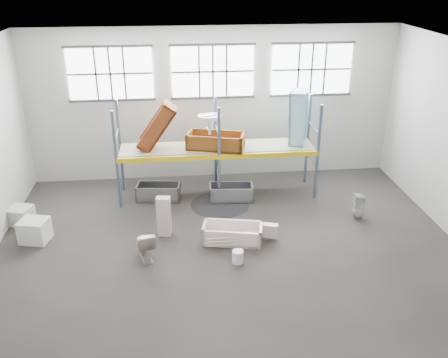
{
  "coord_description": "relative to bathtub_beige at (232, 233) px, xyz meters",
  "views": [
    {
      "loc": [
        -1.24,
        -10.48,
        6.83
      ],
      "look_at": [
        0.0,
        1.5,
        1.4
      ],
      "focal_mm": 39.08,
      "sensor_mm": 36.0,
      "label": 1
    }
  ],
  "objects": [
    {
      "name": "rack_upright_lb",
      "position": [
        -3.13,
        3.52,
        1.27
      ],
      "size": [
        0.08,
        0.08,
        3.0
      ],
      "primitive_type": "cube",
      "color": "slate",
      "rests_on": "floor"
    },
    {
      "name": "window_left",
      "position": [
        -3.33,
        4.36,
        3.37
      ],
      "size": [
        2.6,
        0.04,
        1.6
      ],
      "primitive_type": "cube",
      "color": "white",
      "rests_on": "wall_back"
    },
    {
      "name": "rack_beam_back",
      "position": [
        -0.13,
        3.52,
        1.27
      ],
      "size": [
        6.0,
        0.1,
        0.14
      ],
      "primitive_type": "cube",
      "color": "yellow",
      "rests_on": "floor"
    },
    {
      "name": "window_right",
      "position": [
        3.07,
        4.36,
        3.37
      ],
      "size": [
        2.6,
        0.04,
        1.6
      ],
      "primitive_type": "cube",
      "color": "white",
      "rests_on": "wall_back"
    },
    {
      "name": "blue_tub_upright",
      "position": [
        2.38,
        3.02,
        2.17
      ],
      "size": [
        0.79,
        0.93,
        1.71
      ],
      "primitive_type": null,
      "rotation": [
        0.0,
        1.54,
        -0.38
      ],
      "color": "#8ABCCE",
      "rests_on": "shelf_deck"
    },
    {
      "name": "toilet_white",
      "position": [
        3.77,
        0.88,
        0.16
      ],
      "size": [
        0.36,
        0.35,
        0.77
      ],
      "primitive_type": "imported",
      "rotation": [
        0.0,
        0.0,
        -1.56
      ],
      "color": "silver",
      "rests_on": "floor"
    },
    {
      "name": "wall_back",
      "position": [
        -0.13,
        4.47,
        2.27
      ],
      "size": [
        12.0,
        0.1,
        5.0
      ],
      "primitive_type": "cube",
      "color": "#BCB9AF",
      "rests_on": "ground"
    },
    {
      "name": "cistern_tall",
      "position": [
        -1.79,
        0.51,
        0.33
      ],
      "size": [
        0.4,
        0.29,
        1.12
      ],
      "primitive_type": "cube",
      "rotation": [
        0.0,
        0.0,
        -0.16
      ],
      "color": "beige",
      "rests_on": "floor"
    },
    {
      "name": "cistern_spare",
      "position": [
        1.01,
        -0.04,
        0.05
      ],
      "size": [
        0.42,
        0.29,
        0.37
      ],
      "primitive_type": "cube",
      "rotation": [
        0.0,
        0.0,
        -0.29
      ],
      "color": "beige",
      "rests_on": "bathtub_beige"
    },
    {
      "name": "rust_tub_flat",
      "position": [
        -0.18,
        2.82,
        1.59
      ],
      "size": [
        1.87,
        1.24,
        0.48
      ],
      "primitive_type": null,
      "rotation": [
        0.0,
        0.0,
        -0.28
      ],
      "color": "#853B0B",
      "rests_on": "shelf_deck"
    },
    {
      "name": "rack_upright_rb",
      "position": [
        2.87,
        3.52,
        1.27
      ],
      "size": [
        0.08,
        0.08,
        3.0
      ],
      "primitive_type": "cube",
      "color": "slate",
      "rests_on": "floor"
    },
    {
      "name": "rack_beam_front",
      "position": [
        -0.13,
        2.32,
        1.27
      ],
      "size": [
        6.0,
        0.1,
        0.14
      ],
      "primitive_type": "cube",
      "color": "yellow",
      "rests_on": "floor"
    },
    {
      "name": "rack_upright_mb",
      "position": [
        -0.13,
        3.52,
        1.27
      ],
      "size": [
        0.08,
        0.08,
        3.0
      ],
      "primitive_type": "cube",
      "color": "slate",
      "rests_on": "floor"
    },
    {
      "name": "ceiling",
      "position": [
        -0.13,
        -0.58,
        4.82
      ],
      "size": [
        12.0,
        10.0,
        0.1
      ],
      "primitive_type": "cube",
      "color": "silver",
      "rests_on": "ground"
    },
    {
      "name": "rust_tub_tilted",
      "position": [
        -1.93,
        2.95,
        2.07
      ],
      "size": [
        1.28,
        0.79,
        1.53
      ],
      "primitive_type": null,
      "rotation": [
        0.0,
        -0.96,
        -0.05
      ],
      "color": "maroon",
      "rests_on": "shelf_deck"
    },
    {
      "name": "toilet_beige",
      "position": [
        -2.26,
        -0.57,
        0.16
      ],
      "size": [
        0.61,
        0.85,
        0.78
      ],
      "primitive_type": "imported",
      "rotation": [
        0.0,
        0.0,
        3.38
      ],
      "color": "beige",
      "rests_on": "floor"
    },
    {
      "name": "wall_front",
      "position": [
        -0.13,
        -5.63,
        2.27
      ],
      "size": [
        12.0,
        0.1,
        5.0
      ],
      "primitive_type": "cube",
      "color": "#A19E95",
      "rests_on": "ground"
    },
    {
      "name": "shelf_deck",
      "position": [
        -0.13,
        2.92,
        1.35
      ],
      "size": [
        5.9,
        1.1,
        0.03
      ],
      "primitive_type": "cube",
      "color": "gray",
      "rests_on": "floor"
    },
    {
      "name": "rack_upright_ra",
      "position": [
        2.87,
        2.32,
        1.27
      ],
      "size": [
        0.08,
        0.08,
        3.0
      ],
      "primitive_type": "cube",
      "color": "slate",
      "rests_on": "floor"
    },
    {
      "name": "floor",
      "position": [
        -0.13,
        -0.58,
        -0.28
      ],
      "size": [
        12.0,
        10.0,
        0.1
      ],
      "primitive_type": "cube",
      "color": "#47413C",
      "rests_on": "ground"
    },
    {
      "name": "sink_in_tub",
      "position": [
        0.51,
        -0.05,
        -0.07
      ],
      "size": [
        0.53,
        0.53,
        0.16
      ],
      "primitive_type": "imported",
      "rotation": [
        0.0,
        0.0,
        0.12
      ],
      "color": "beige",
      "rests_on": "bathtub_beige"
    },
    {
      "name": "sink_on_shelf",
      "position": [
        -0.37,
        2.72,
        1.87
      ],
      "size": [
        0.83,
        0.73,
        0.62
      ],
      "primitive_type": "imported",
      "rotation": [
        0.0,
        0.0,
        0.33
      ],
      "color": "silver",
      "rests_on": "rust_tub_flat"
    },
    {
      "name": "rack_upright_ma",
      "position": [
        -0.13,
        2.32,
        1.27
      ],
      "size": [
        0.08,
        0.08,
        3.0
      ],
      "primitive_type": "cube",
      "color": "slate",
      "rests_on": "floor"
    },
    {
      "name": "rack_upright_la",
      "position": [
        -3.13,
        2.32,
        1.27
      ],
      "size": [
        0.08,
        0.08,
        3.0
      ],
      "primitive_type": "cube",
      "color": "slate",
      "rests_on": "floor"
    },
    {
      "name": "bucket",
      "position": [
        0.01,
        -1.02,
        -0.07
      ],
      "size": [
        0.34,
        0.34,
        0.33
      ],
      "primitive_type": "cylinder",
      "rotation": [
        0.0,
        0.0,
        -0.24
      ],
      "color": "white",
      "rests_on": "floor"
    },
    {
      "name": "window_mid",
      "position": [
        -0.13,
        4.36,
        3.37
      ],
      "size": [
        2.6,
        0.04,
        1.6
      ],
      "primitive_type": "cube",
      "color": "white",
      "rests_on": "wall_back"
    },
    {
      "name": "steel_tub_right",
      "position": [
        0.25,
        2.43,
        0.02
      ],
      "size": [
        1.39,
        0.73,
        0.49
      ],
      "primitive_type": null,
      "rotation": [
        0.0,
        0.0,
        -0.08
      ],
      "color": "#A8A9B0",
      "rests_on": "floor"
    },
    {
      "name": "bathtub_beige",
      "position": [
        0.0,
        0.0,
        0.0
      ],
      "size": [
        1.68,
        1.05,
        0.46
      ],
      "primitive_type": null,
      "rotation": [
        0.0,
        0.0,
        -0.21
      ],
      "color": "#F6E1D0",
      "rests_on": "floor"
    },
    {
      "name": "carton_far",
      "position": [
        -5.83,
        1.56,
        0.02
      ],
      "size": [
        0.74,
        0.74,
        0.49
      ],
      "primitive_type": "cube",
      "rotation": [
        0.0,
        0.0,
        -0.32
      ],
      "color": "beige",
      "rests_on": "floor"
    },
    {
      "name": "steel_tub_left",
      "position": [
        -1.99,
        2.71,
        0.01
      ],
      "size": [
        1.4,
        0.79,
        0.49
      ],
      "primitive_type": null,
      "rotation": [
        0.0,
        0.0,
        -0.13
      ],
      "color": "#A1A3A7",
      "rests_on": "floor"
    },
    {
      "name": "carton_near",
      "position": [
        -5.2,
        0.56,
        0.07
      ],
      "size": [
        0.83,
        0.75,
        0.61
      ],
      "primitive_type": "cube",
      "rotation": [
        0.0,
        0.0,
        -0.22
      ],
      "color": "silver",
      "rests_on": "floor"
    },
    {
      "name": "wet_patch",
      "position": [
        -0.13,
        2.12,
        -0.23
      ],
      "size": [
        1.8,
        1.8,
        0.0
      ],
      "primitive_type": "cylinder",
      "color": "black",
      "rests_on": "floor"
    }
  ]
}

